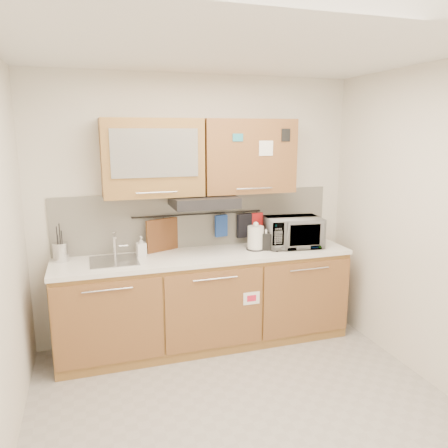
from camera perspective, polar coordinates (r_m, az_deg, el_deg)
floor at (r=3.54m, az=3.27°, el=-23.69°), size 3.20×3.20×0.00m
ceiling at (r=2.92m, az=3.93°, el=22.52°), size 3.20×3.20×0.00m
wall_back at (r=4.38m, az=-3.50°, el=1.92°), size 3.20×0.00×3.20m
wall_right at (r=3.84m, az=26.46°, el=-0.76°), size 0.00×3.00×3.00m
base_cabinet at (r=4.34m, az=-2.34°, el=-10.47°), size 2.80×0.64×0.88m
countertop at (r=4.17m, az=-2.39°, el=-4.20°), size 2.82×0.62×0.04m
backsplash at (r=4.38m, az=-3.44°, el=0.61°), size 2.80×0.02×0.56m
upper_cabinets at (r=4.14m, az=-3.06°, el=8.75°), size 1.82×0.37×0.70m
range_hood at (r=4.12m, az=-2.67°, el=2.99°), size 0.60×0.46×0.10m
sink at (r=4.06m, az=-14.15°, el=-4.69°), size 0.42×0.40×0.26m
utensil_rail at (r=4.33m, az=-3.33°, el=1.29°), size 1.30×0.02×0.02m
utensil_crock at (r=4.18m, az=-20.53°, el=-3.41°), size 0.18×0.18×0.34m
kettle at (r=4.31m, az=4.17°, el=-1.89°), size 0.21×0.21×0.28m
toaster at (r=4.33m, az=5.41°, el=-2.18°), size 0.25×0.21×0.17m
microwave at (r=4.45m, az=9.04°, el=-1.05°), size 0.58×0.42×0.30m
soap_bottle at (r=4.15m, az=-10.76°, el=-2.86°), size 0.09×0.10×0.19m
cutting_board at (r=4.31m, az=-7.79°, el=-2.40°), size 0.37×0.17×0.48m
oven_mitt at (r=4.41m, az=-0.38°, el=-0.23°), size 0.14×0.06×0.22m
dark_pouch at (r=4.49m, az=2.67°, el=-0.20°), size 0.16×0.07×0.25m
pot_holder at (r=4.53m, az=4.36°, el=0.56°), size 0.12×0.02×0.14m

